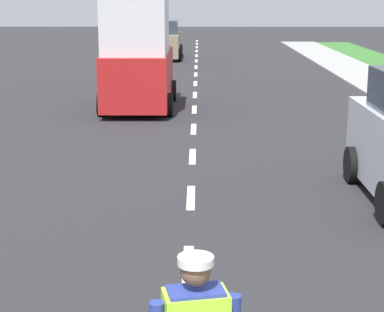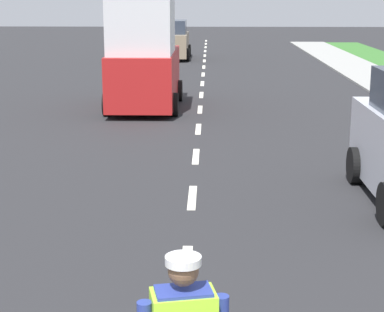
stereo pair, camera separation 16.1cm
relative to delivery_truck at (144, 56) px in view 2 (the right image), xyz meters
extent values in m
plane|color=#28282B|center=(1.70, 3.20, -1.61)|extent=(96.00, 96.00, 0.00)
cube|color=silver|center=(1.70, -12.10, -1.60)|extent=(0.14, 1.40, 0.01)
cube|color=silver|center=(1.70, -9.10, -1.60)|extent=(0.14, 1.40, 0.01)
cube|color=silver|center=(1.70, -6.10, -1.60)|extent=(0.14, 1.40, 0.01)
cube|color=silver|center=(1.70, -3.10, -1.60)|extent=(0.14, 1.40, 0.01)
cube|color=silver|center=(1.70, -0.10, -1.60)|extent=(0.14, 1.40, 0.01)
cube|color=silver|center=(1.70, 2.90, -1.60)|extent=(0.14, 1.40, 0.01)
cube|color=silver|center=(1.70, 5.90, -1.60)|extent=(0.14, 1.40, 0.01)
cube|color=silver|center=(1.70, 8.90, -1.60)|extent=(0.14, 1.40, 0.01)
cube|color=silver|center=(1.70, 11.90, -1.60)|extent=(0.14, 1.40, 0.01)
cube|color=silver|center=(1.70, 14.90, -1.60)|extent=(0.14, 1.40, 0.01)
cube|color=silver|center=(1.70, 17.90, -1.60)|extent=(0.14, 1.40, 0.01)
cube|color=silver|center=(1.70, 20.90, -1.60)|extent=(0.14, 1.40, 0.01)
cube|color=silver|center=(1.70, 23.90, -1.60)|extent=(0.14, 1.40, 0.01)
cube|color=silver|center=(1.70, 26.90, -1.60)|extent=(0.14, 1.40, 0.01)
cube|color=silver|center=(1.70, 29.90, -1.60)|extent=(0.14, 1.40, 0.01)
sphere|color=brown|center=(1.81, -15.83, -0.05)|extent=(0.22, 0.22, 0.22)
cylinder|color=silver|center=(1.81, -15.83, 0.03)|extent=(0.26, 0.26, 0.06)
cube|color=red|center=(0.00, 0.21, -0.65)|extent=(1.90, 4.60, 1.56)
cube|color=#2D3847|center=(0.00, 1.02, 0.48)|extent=(1.67, 1.61, 0.70)
cube|color=silver|center=(0.00, -0.59, 1.03)|extent=(1.81, 2.53, 1.80)
cylinder|color=black|center=(0.97, -1.21, -1.27)|extent=(0.22, 0.68, 0.68)
cylinder|color=black|center=(-0.97, -1.21, -1.27)|extent=(0.22, 0.68, 0.68)
cylinder|color=black|center=(0.97, 1.64, -1.27)|extent=(0.22, 0.68, 0.68)
cylinder|color=black|center=(-0.97, 1.64, -1.27)|extent=(0.22, 0.68, 0.68)
cylinder|color=black|center=(4.72, -8.08, -1.27)|extent=(0.22, 0.68, 0.68)
cube|color=gray|center=(-0.02, 15.96, -0.85)|extent=(1.61, 4.14, 1.17)
cube|color=#2D3847|center=(-0.02, 16.07, 0.09)|extent=(1.42, 2.28, 0.70)
cylinder|color=black|center=(0.81, 14.68, -1.27)|extent=(0.22, 0.68, 0.68)
cylinder|color=black|center=(-0.84, 14.68, -1.27)|extent=(0.22, 0.68, 0.68)
cylinder|color=black|center=(0.81, 17.25, -1.27)|extent=(0.22, 0.68, 0.68)
cylinder|color=black|center=(-0.84, 17.25, -1.27)|extent=(0.22, 0.68, 0.68)
camera|label=1|loc=(1.83, -20.20, 1.86)|focal=62.47mm
camera|label=2|loc=(1.99, -20.20, 1.86)|focal=62.47mm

